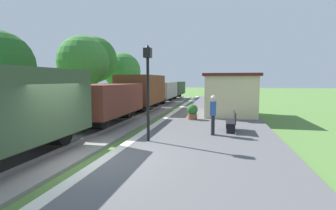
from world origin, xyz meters
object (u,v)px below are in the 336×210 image
at_px(station_hut, 230,94).
at_px(tree_field_distant, 122,71).
at_px(freight_train, 139,94).
at_px(person_waiting, 213,113).
at_px(tree_field_left, 94,60).
at_px(bench_near_hut, 232,121).
at_px(lamp_post_near, 148,75).
at_px(tree_trackside_far, 83,62).
at_px(potted_planter, 192,112).

bearing_deg(station_hut, tree_field_distant, 141.01).
distance_m(freight_train, person_waiting, 9.76).
bearing_deg(tree_field_distant, tree_field_left, -96.13).
distance_m(bench_near_hut, lamp_post_near, 4.69).
bearing_deg(tree_trackside_far, freight_train, 26.26).
bearing_deg(freight_train, bench_near_hut, -45.29).
bearing_deg(lamp_post_near, bench_near_hut, 39.28).
xyz_separation_m(freight_train, potted_planter, (4.53, -3.67, -0.80)).
bearing_deg(tree_field_distant, tree_trackside_far, -82.32).
bearing_deg(potted_planter, person_waiting, -71.87).
xyz_separation_m(tree_trackside_far, tree_field_distant, (-1.50, 11.10, -0.33)).
bearing_deg(tree_field_distant, freight_train, -61.09).
distance_m(freight_train, potted_planter, 5.88).
distance_m(bench_near_hut, tree_field_left, 16.78).
height_order(station_hut, tree_trackside_far, tree_trackside_far).
bearing_deg(freight_train, lamp_post_near, -69.88).
bearing_deg(lamp_post_near, freight_train, 110.12).
distance_m(freight_train, tree_trackside_far, 4.72).
distance_m(bench_near_hut, tree_trackside_far, 11.94).
bearing_deg(person_waiting, tree_trackside_far, -30.21).
distance_m(lamp_post_near, tree_field_distant, 20.65).
bearing_deg(station_hut, freight_train, 176.96).
bearing_deg(tree_field_left, tree_trackside_far, -69.52).
relative_size(potted_planter, lamp_post_near, 0.25).
xyz_separation_m(potted_planter, tree_field_distant, (-9.67, 12.97, 2.89)).
relative_size(person_waiting, tree_field_left, 0.26).
bearing_deg(freight_train, person_waiting, -52.93).
bearing_deg(bench_near_hut, person_waiting, -130.44).
xyz_separation_m(freight_train, bench_near_hut, (6.72, -6.79, -0.80)).
xyz_separation_m(person_waiting, tree_field_left, (-11.60, 11.57, 3.34)).
relative_size(station_hut, potted_planter, 6.33).
height_order(lamp_post_near, tree_field_distant, tree_field_distant).
xyz_separation_m(tree_field_left, tree_field_distant, (0.59, 5.50, -0.92)).
xyz_separation_m(station_hut, person_waiting, (-0.92, -7.42, -0.47)).
xyz_separation_m(person_waiting, tree_trackside_far, (-9.52, 5.98, 2.75)).
bearing_deg(potted_planter, station_hut, 55.55).
bearing_deg(tree_trackside_far, lamp_post_near, -47.15).
xyz_separation_m(freight_train, person_waiting, (5.88, -7.78, -0.34)).
height_order(lamp_post_near, tree_field_left, tree_field_left).
bearing_deg(person_waiting, potted_planter, -69.92).
bearing_deg(bench_near_hut, potted_planter, 125.05).
height_order(station_hut, person_waiting, station_hut).
height_order(tree_trackside_far, tree_field_distant, tree_trackside_far).
height_order(station_hut, lamp_post_near, lamp_post_near).
bearing_deg(bench_near_hut, tree_trackside_far, 154.26).
bearing_deg(tree_trackside_far, tree_field_left, 110.48).
bearing_deg(person_waiting, tree_field_left, -42.97).
xyz_separation_m(bench_near_hut, tree_trackside_far, (-10.36, 4.99, 3.21)).
bearing_deg(person_waiting, freight_train, -50.98).
distance_m(potted_planter, tree_field_left, 13.24).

